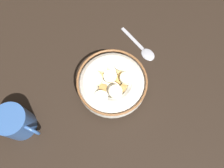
% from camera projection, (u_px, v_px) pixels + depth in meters
% --- Properties ---
extents(ground_plane, '(1.28, 1.28, 0.02)m').
position_uv_depth(ground_plane, '(112.00, 89.00, 0.63)').
color(ground_plane, black).
extents(cereal_bowl, '(0.18, 0.18, 0.06)m').
position_uv_depth(cereal_bowl, '(112.00, 84.00, 0.59)').
color(cereal_bowl, silver).
rests_on(cereal_bowl, ground_plane).
extents(spoon, '(0.13, 0.08, 0.01)m').
position_uv_depth(spoon, '(144.00, 50.00, 0.66)').
color(spoon, '#A5A5AD').
rests_on(spoon, ground_plane).
extents(coffee_mug, '(0.11, 0.08, 0.09)m').
position_uv_depth(coffee_mug, '(16.00, 122.00, 0.54)').
color(coffee_mug, '#335999').
rests_on(coffee_mug, ground_plane).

